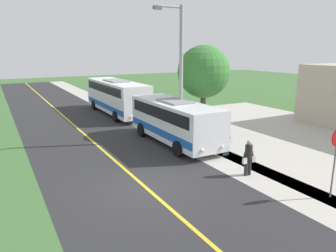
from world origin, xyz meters
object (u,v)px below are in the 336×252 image
(tree_curbside, at_px, (204,72))
(pedestrian_with_bags, at_px, (248,157))
(street_light_pole, at_px, (179,70))
(transit_bus_rear, at_px, (117,95))
(pedestrian_waiting, at_px, (226,139))
(stop_sign, at_px, (336,151))
(shuttle_bus_front, at_px, (175,120))

(tree_curbside, bearing_deg, pedestrian_with_bags, 70.62)
(street_light_pole, height_order, tree_curbside, street_light_pole)
(pedestrian_with_bags, relative_size, tree_curbside, 0.28)
(transit_bus_rear, bearing_deg, pedestrian_with_bags, 90.79)
(pedestrian_waiting, height_order, stop_sign, stop_sign)
(pedestrian_with_bags, bearing_deg, pedestrian_waiting, -108.62)
(shuttle_bus_front, relative_size, stop_sign, 2.77)
(shuttle_bus_front, bearing_deg, pedestrian_waiting, 109.17)
(shuttle_bus_front, xyz_separation_m, pedestrian_with_bags, (-0.31, 6.32, -0.59))
(pedestrian_with_bags, distance_m, stop_sign, 3.76)
(shuttle_bus_front, bearing_deg, pedestrian_with_bags, 92.77)
(pedestrian_waiting, bearing_deg, street_light_pole, -77.04)
(pedestrian_waiting, bearing_deg, pedestrian_with_bags, 71.38)
(pedestrian_with_bags, bearing_deg, stop_sign, 111.17)
(transit_bus_rear, relative_size, pedestrian_waiting, 5.81)
(transit_bus_rear, distance_m, pedestrian_with_bags, 16.97)
(street_light_pole, bearing_deg, shuttle_bus_front, 16.55)
(pedestrian_with_bags, bearing_deg, tree_curbside, -109.38)
(pedestrian_waiting, xyz_separation_m, stop_sign, (-0.37, 6.13, 1.02))
(pedestrian_with_bags, bearing_deg, transit_bus_rear, -89.21)
(transit_bus_rear, bearing_deg, tree_curbside, 106.54)
(pedestrian_waiting, xyz_separation_m, street_light_pole, (0.85, -3.67, 3.64))
(transit_bus_rear, height_order, pedestrian_with_bags, transit_bus_rear)
(shuttle_bus_front, distance_m, street_light_pole, 3.10)
(pedestrian_with_bags, xyz_separation_m, tree_curbside, (-2.60, -7.40, 3.37))
(transit_bus_rear, xyz_separation_m, pedestrian_waiting, (-1.16, 14.19, -0.76))
(shuttle_bus_front, distance_m, tree_curbside, 4.17)
(transit_bus_rear, xyz_separation_m, pedestrian_with_bags, (-0.23, 16.95, -0.78))
(pedestrian_with_bags, distance_m, tree_curbside, 8.54)
(shuttle_bus_front, xyz_separation_m, pedestrian_waiting, (-1.24, 3.56, -0.57))
(tree_curbside, bearing_deg, stop_sign, 83.12)
(transit_bus_rear, relative_size, tree_curbside, 1.66)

